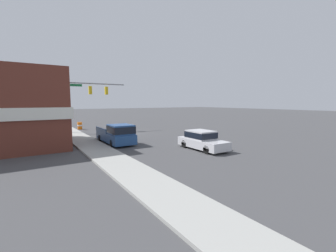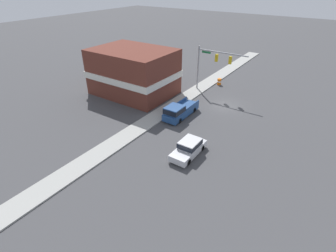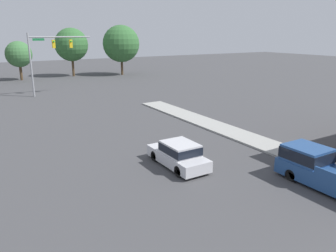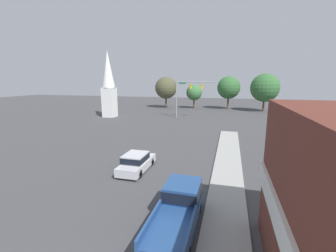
{
  "view_description": "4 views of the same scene",
  "coord_description": "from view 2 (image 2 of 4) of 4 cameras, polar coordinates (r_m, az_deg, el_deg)",
  "views": [
    {
      "loc": [
        10.52,
        26.62,
        3.93
      ],
      "look_at": [
        1.33,
        12.35,
        2.09
      ],
      "focal_mm": 24.0,
      "sensor_mm": 36.0,
      "label": 1
    },
    {
      "loc": [
        -12.16,
        31.71,
        15.71
      ],
      "look_at": [
        0.93,
        12.47,
        2.29
      ],
      "focal_mm": 28.0,
      "sensor_mm": 36.0,
      "label": 2
    },
    {
      "loc": [
        -11.97,
        -2.84,
        7.84
      ],
      "look_at": [
        -1.18,
        14.94,
        1.93
      ],
      "focal_mm": 35.0,
      "sensor_mm": 36.0,
      "label": 3
    },
    {
      "loc": [
        5.62,
        -3.9,
        7.47
      ],
      "look_at": [
        -0.43,
        17.93,
        2.96
      ],
      "focal_mm": 24.0,
      "sensor_mm": 36.0,
      "label": 4
    }
  ],
  "objects": [
    {
      "name": "pickup_truck_parked",
      "position": [
        32.99,
        2.36,
        3.33
      ],
      "size": [
        2.0,
        5.78,
        1.89
      ],
      "color": "black",
      "rests_on": "ground"
    },
    {
      "name": "sidewalk_curb",
      "position": [
        39.61,
        4.49,
        6.63
      ],
      "size": [
        2.4,
        60.0,
        0.14
      ],
      "color": "#9E9E99",
      "rests_on": "ground"
    },
    {
      "name": "ground_plane",
      "position": [
        37.42,
        12.05,
        4.46
      ],
      "size": [
        200.0,
        200.0,
        0.0
      ],
      "primitive_type": "plane",
      "color": "#424244"
    },
    {
      "name": "car_lead",
      "position": [
        26.28,
        4.59,
        -4.7
      ],
      "size": [
        1.86,
        4.52,
        1.55
      ],
      "color": "black",
      "rests_on": "ground"
    },
    {
      "name": "near_signal_assembly",
      "position": [
        39.87,
        9.76,
        13.83
      ],
      "size": [
        7.58,
        0.49,
        6.76
      ],
      "color": "gray",
      "rests_on": "ground"
    },
    {
      "name": "corner_brick_building",
      "position": [
        39.83,
        -7.51,
        11.54
      ],
      "size": [
        11.8,
        8.78,
        6.62
      ],
      "color": "brown",
      "rests_on": "ground"
    },
    {
      "name": "construction_barrel",
      "position": [
        44.48,
        11.09,
        9.45
      ],
      "size": [
        0.65,
        0.65,
        1.03
      ],
      "color": "orange",
      "rests_on": "ground"
    }
  ]
}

